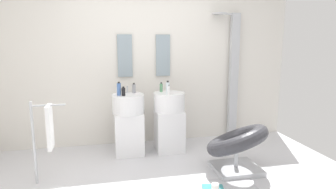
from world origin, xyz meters
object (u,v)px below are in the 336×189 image
at_px(soap_bottle_blue, 119,89).
at_px(soap_bottle_clear, 168,88).
at_px(magazine_teal, 213,188).
at_px(soap_bottle_white, 168,90).
at_px(lounge_chair, 237,144).
at_px(pedestal_sink_right, 169,120).
at_px(towel_rack, 47,129).
at_px(soap_bottle_grey, 134,88).
at_px(soap_bottle_green, 161,88).
at_px(soap_bottle_black, 123,92).
at_px(pedestal_sink_left, 129,123).
at_px(shower_column, 233,74).
at_px(coffee_mug, 215,188).

relative_size(soap_bottle_blue, soap_bottle_clear, 0.99).
relative_size(magazine_teal, soap_bottle_white, 1.64).
bearing_deg(soap_bottle_blue, lounge_chair, -30.75).
height_order(pedestal_sink_right, towel_rack, pedestal_sink_right).
distance_m(lounge_chair, magazine_teal, 0.69).
relative_size(pedestal_sink_right, magazine_teal, 4.30).
distance_m(towel_rack, soap_bottle_grey, 1.35).
bearing_deg(lounge_chair, soap_bottle_white, 133.06).
distance_m(towel_rack, soap_bottle_green, 1.68).
xyz_separation_m(pedestal_sink_right, soap_bottle_black, (-0.66, -0.09, 0.47)).
bearing_deg(soap_bottle_clear, pedestal_sink_left, 167.87).
height_order(shower_column, lounge_chair, shower_column).
bearing_deg(soap_bottle_black, soap_bottle_clear, -2.24).
bearing_deg(soap_bottle_clear, coffee_mug, -78.40).
bearing_deg(soap_bottle_blue, soap_bottle_white, -6.11).
distance_m(lounge_chair, soap_bottle_green, 1.37).
bearing_deg(coffee_mug, pedestal_sink_right, 98.59).
relative_size(lounge_chair, soap_bottle_green, 7.79).
bearing_deg(soap_bottle_white, magazine_teal, -77.94).
height_order(magazine_teal, soap_bottle_grey, soap_bottle_grey).
relative_size(soap_bottle_black, soap_bottle_green, 0.88).
distance_m(magazine_teal, soap_bottle_clear, 1.51).
distance_m(lounge_chair, soap_bottle_blue, 1.71).
distance_m(pedestal_sink_left, magazine_teal, 1.56).
distance_m(soap_bottle_black, soap_bottle_clear, 0.61).
xyz_separation_m(shower_column, soap_bottle_green, (-1.26, -0.29, -0.15)).
height_order(lounge_chair, soap_bottle_white, soap_bottle_white).
relative_size(coffee_mug, soap_bottle_black, 0.76).
distance_m(pedestal_sink_right, soap_bottle_grey, 0.70).
bearing_deg(pedestal_sink_left, lounge_chair, -35.06).
bearing_deg(magazine_teal, shower_column, 73.78).
bearing_deg(soap_bottle_clear, soap_bottle_white, -58.75).
distance_m(soap_bottle_green, soap_bottle_grey, 0.40).
distance_m(pedestal_sink_right, shower_column, 1.38).
xyz_separation_m(soap_bottle_black, soap_bottle_white, (0.62, -0.04, 0.01)).
xyz_separation_m(lounge_chair, soap_bottle_black, (-1.32, 0.78, 0.57)).
bearing_deg(soap_bottle_white, pedestal_sink_left, 166.69).
bearing_deg(soap_bottle_blue, soap_bottle_grey, 35.32).
distance_m(soap_bottle_green, soap_bottle_blue, 0.64).
distance_m(pedestal_sink_left, pedestal_sink_right, 0.59).
distance_m(shower_column, soap_bottle_clear, 1.32).
xyz_separation_m(coffee_mug, soap_bottle_white, (-0.24, 1.20, 0.87)).
relative_size(pedestal_sink_right, coffee_mug, 10.16).
bearing_deg(pedestal_sink_left, soap_bottle_black, -126.33).
height_order(soap_bottle_blue, soap_bottle_clear, soap_bottle_clear).
bearing_deg(coffee_mug, soap_bottle_black, 124.80).
height_order(pedestal_sink_left, lounge_chair, pedestal_sink_left).
bearing_deg(soap_bottle_clear, shower_column, 22.82).
xyz_separation_m(coffee_mug, soap_bottle_grey, (-0.70, 1.43, 0.88)).
relative_size(lounge_chair, soap_bottle_grey, 7.64).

